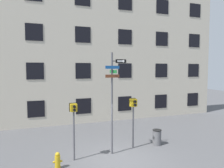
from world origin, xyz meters
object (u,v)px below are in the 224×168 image
Objects in this scene: pedestrian_signal_left at (74,116)px; pedestrian_signal_right at (133,109)px; trash_bin at (157,137)px; fire_hydrant at (58,161)px; street_sign_pole at (113,95)px.

pedestrian_signal_left is 3.26m from pedestrian_signal_right.
fire_hydrant is at bearing -169.41° from trash_bin.
street_sign_pole is 1.88× the size of pedestrian_signal_right.
trash_bin is at bearing -0.78° from pedestrian_signal_right.
fire_hydrant is at bearing -165.77° from street_sign_pole.
street_sign_pole reaches higher than fire_hydrant.
pedestrian_signal_right is 4.53m from fire_hydrant.
pedestrian_signal_right is at bearing 179.22° from trash_bin.
pedestrian_signal_right reaches higher than pedestrian_signal_left.
street_sign_pole reaches higher than pedestrian_signal_left.
street_sign_pole is 3.70m from trash_bin.
pedestrian_signal_left is at bearing -176.70° from street_sign_pole.
fire_hydrant is (-2.77, -0.70, -2.58)m from street_sign_pole.
trash_bin is at bearing 10.59° from fire_hydrant.
street_sign_pole reaches higher than pedestrian_signal_right.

